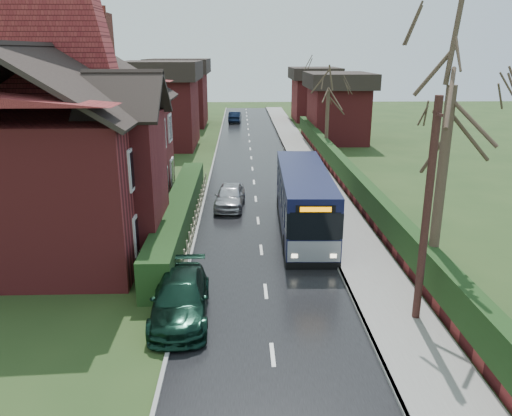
{
  "coord_description": "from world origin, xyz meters",
  "views": [
    {
      "loc": [
        -0.87,
        -18.49,
        8.42
      ],
      "look_at": [
        -0.21,
        2.53,
        1.8
      ],
      "focal_mm": 35.0,
      "sensor_mm": 36.0,
      "label": 1
    }
  ],
  "objects_px": {
    "brick_house": "(71,142)",
    "car_green": "(180,298)",
    "car_silver": "(230,196)",
    "bus_stop_sign": "(325,192)",
    "bus": "(304,201)",
    "telegraph_pole": "(427,214)"
  },
  "relations": [
    {
      "from": "brick_house",
      "to": "telegraph_pole",
      "type": "height_order",
      "value": "brick_house"
    },
    {
      "from": "bus",
      "to": "telegraph_pole",
      "type": "bearing_deg",
      "value": -71.65
    },
    {
      "from": "brick_house",
      "to": "car_silver",
      "type": "height_order",
      "value": "brick_house"
    },
    {
      "from": "bus",
      "to": "car_green",
      "type": "distance_m",
      "value": 9.81
    },
    {
      "from": "bus_stop_sign",
      "to": "telegraph_pole",
      "type": "bearing_deg",
      "value": -59.99
    },
    {
      "from": "bus",
      "to": "telegraph_pole",
      "type": "height_order",
      "value": "telegraph_pole"
    },
    {
      "from": "bus",
      "to": "bus_stop_sign",
      "type": "bearing_deg",
      "value": 6.41
    },
    {
      "from": "car_green",
      "to": "bus_stop_sign",
      "type": "xyz_separation_m",
      "value": [
        6.1,
        8.44,
        1.21
      ]
    },
    {
      "from": "car_green",
      "to": "car_silver",
      "type": "bearing_deg",
      "value": 80.89
    },
    {
      "from": "telegraph_pole",
      "to": "bus_stop_sign",
      "type": "bearing_deg",
      "value": 107.93
    },
    {
      "from": "car_green",
      "to": "telegraph_pole",
      "type": "height_order",
      "value": "telegraph_pole"
    },
    {
      "from": "bus",
      "to": "telegraph_pole",
      "type": "xyz_separation_m",
      "value": [
        2.63,
        -8.86,
        2.19
      ]
    },
    {
      "from": "bus_stop_sign",
      "to": "car_silver",
      "type": "bearing_deg",
      "value": 161.66
    },
    {
      "from": "car_silver",
      "to": "telegraph_pole",
      "type": "xyz_separation_m",
      "value": [
        6.3,
        -12.64,
        2.99
      ]
    },
    {
      "from": "brick_house",
      "to": "bus_stop_sign",
      "type": "distance_m",
      "value": 12.2
    },
    {
      "from": "bus",
      "to": "brick_house",
      "type": "bearing_deg",
      "value": -178.65
    },
    {
      "from": "bus",
      "to": "car_silver",
      "type": "distance_m",
      "value": 5.33
    },
    {
      "from": "brick_house",
      "to": "car_green",
      "type": "bearing_deg",
      "value": -55.4
    },
    {
      "from": "bus",
      "to": "car_green",
      "type": "height_order",
      "value": "bus"
    },
    {
      "from": "telegraph_pole",
      "to": "brick_house",
      "type": "bearing_deg",
      "value": 154.29
    },
    {
      "from": "brick_house",
      "to": "car_silver",
      "type": "distance_m",
      "value": 8.93
    },
    {
      "from": "car_green",
      "to": "bus_stop_sign",
      "type": "bearing_deg",
      "value": 51.62
    }
  ]
}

